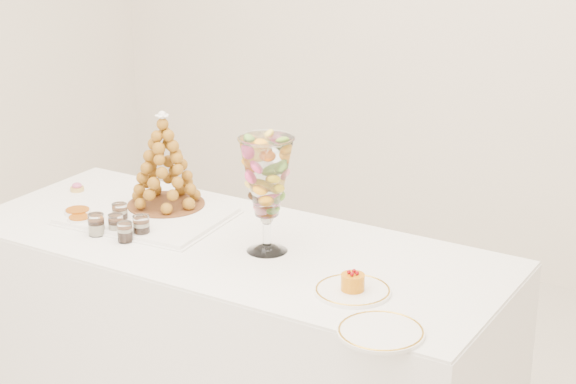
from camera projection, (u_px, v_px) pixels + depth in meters
The scene contains 15 objects.
buffet_table at pixel (233, 337), 3.38m from camera, with size 1.94×0.86×0.72m.
lace_tray at pixel (147, 216), 3.46m from camera, with size 0.54×0.41×0.02m, color white.
macaron_vase at pixel (267, 179), 3.10m from camera, with size 0.18×0.18×0.39m.
cake_plate at pixel (353, 291), 2.88m from camera, with size 0.23×0.23×0.01m, color white.
spare_plate at pixel (381, 332), 2.63m from camera, with size 0.24×0.24×0.01m, color white.
pink_tart at pixel (77, 187), 3.74m from camera, with size 0.05×0.05×0.03m.
verrine_a at pixel (120, 214), 3.41m from camera, with size 0.05×0.05×0.07m, color white.
verrine_b at pixel (116, 224), 3.32m from camera, with size 0.05×0.05×0.07m, color white.
verrine_c at pixel (141, 227), 3.28m from camera, with size 0.06×0.06×0.08m, color white.
verrine_d at pixel (96, 225), 3.30m from camera, with size 0.06×0.06×0.08m, color white.
verrine_e at pixel (125, 232), 3.25m from camera, with size 0.05×0.05×0.07m, color white.
ramekin_back at pixel (78, 214), 3.46m from camera, with size 0.10×0.10×0.03m, color white.
ramekin_front at pixel (80, 221), 3.40m from camera, with size 0.08×0.08×0.03m, color white.
croquembouche at pixel (164, 160), 3.49m from camera, with size 0.30×0.30×0.36m.
mousse_cake at pixel (353, 282), 2.87m from camera, with size 0.07×0.07×0.06m.
Camera 1 is at (1.70, -2.21, 1.97)m, focal length 60.00 mm.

